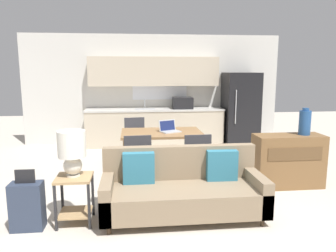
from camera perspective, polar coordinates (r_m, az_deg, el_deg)
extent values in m
plane|color=beige|center=(4.12, 2.06, -16.80)|extent=(20.00, 20.00, 0.00)
cube|color=silver|center=(8.30, -2.51, 6.38)|extent=(6.40, 0.06, 2.70)
cube|color=white|center=(8.27, -1.45, 8.00)|extent=(1.36, 0.01, 0.97)
cube|color=beige|center=(8.07, -2.30, -0.29)|extent=(3.32, 0.62, 0.86)
cube|color=silver|center=(8.01, -2.32, 2.88)|extent=(3.35, 0.65, 0.04)
cube|color=#B2B5B7|center=(7.94, -4.01, 2.97)|extent=(0.48, 0.36, 0.01)
cylinder|color=#B7BABC|center=(8.10, -4.06, 3.94)|extent=(0.02, 0.02, 0.24)
cube|color=beige|center=(8.09, -2.44, 9.48)|extent=(3.16, 0.34, 0.70)
cube|color=black|center=(8.01, 2.54, 4.03)|extent=(0.48, 0.36, 0.28)
cube|color=black|center=(8.35, 12.49, 2.98)|extent=(0.82, 0.74, 1.77)
cylinder|color=silver|center=(7.89, 11.73, 3.27)|extent=(0.02, 0.02, 0.80)
cube|color=olive|center=(5.67, -1.12, -1.22)|extent=(1.38, 0.91, 0.04)
cylinder|color=olive|center=(5.35, -7.52, -6.26)|extent=(0.05, 0.05, 0.74)
cylinder|color=olive|center=(5.47, 5.92, -5.88)|extent=(0.05, 0.05, 0.74)
cylinder|color=olive|center=(6.12, -7.37, -4.21)|extent=(0.05, 0.05, 0.74)
cylinder|color=olive|center=(6.22, 4.39, -3.93)|extent=(0.05, 0.05, 0.74)
cylinder|color=#3D2D1E|center=(3.95, -10.28, -17.36)|extent=(0.05, 0.05, 0.10)
cylinder|color=#3D2D1E|center=(4.22, 16.09, -15.75)|extent=(0.05, 0.05, 0.10)
cylinder|color=#3D2D1E|center=(4.53, -9.72, -13.68)|extent=(0.05, 0.05, 0.10)
cylinder|color=#3D2D1E|center=(4.77, 13.13, -12.57)|extent=(0.05, 0.05, 0.10)
cube|color=#847056|center=(4.19, 2.69, -12.52)|extent=(2.01, 0.80, 0.31)
cube|color=#847056|center=(4.42, 2.04, -8.22)|extent=(2.01, 0.14, 0.75)
cube|color=#847056|center=(4.13, -10.52, -11.96)|extent=(0.14, 0.80, 0.45)
cube|color=#847056|center=(4.40, 15.03, -10.77)|extent=(0.14, 0.80, 0.45)
cube|color=teal|center=(4.21, -5.13, -7.31)|extent=(0.40, 0.12, 0.40)
cube|color=teal|center=(4.37, 9.38, -6.79)|extent=(0.40, 0.13, 0.40)
cube|color=tan|center=(4.11, -16.07, -8.66)|extent=(0.42, 0.42, 0.03)
cube|color=tan|center=(4.26, -15.78, -14.29)|extent=(0.38, 0.38, 0.02)
cube|color=#232326|center=(4.07, -19.02, -13.37)|extent=(0.03, 0.03, 0.55)
cube|color=#232326|center=(4.01, -13.59, -13.49)|extent=(0.03, 0.03, 0.55)
cube|color=#232326|center=(4.42, -17.93, -11.47)|extent=(0.03, 0.03, 0.55)
cube|color=#232326|center=(4.35, -12.95, -11.54)|extent=(0.03, 0.03, 0.55)
cylinder|color=silver|center=(4.12, -16.18, -8.23)|extent=(0.16, 0.16, 0.02)
sphere|color=silver|center=(4.09, -16.26, -6.62)|extent=(0.22, 0.22, 0.22)
cylinder|color=white|center=(4.02, -16.44, -2.98)|extent=(0.33, 0.33, 0.31)
cube|color=brown|center=(5.55, 20.15, -5.70)|extent=(1.08, 0.43, 0.83)
cube|color=brown|center=(5.32, 21.30, -4.57)|extent=(0.86, 0.01, 0.20)
cylinder|color=#234C84|center=(5.54, 22.72, 0.53)|extent=(0.18, 0.18, 0.38)
cylinder|color=#234C84|center=(5.51, 22.87, 2.69)|extent=(0.10, 0.10, 0.04)
cube|color=#38383D|center=(5.09, 4.66, -6.31)|extent=(0.44, 0.44, 0.04)
cube|color=#38383D|center=(4.84, 5.23, -4.15)|extent=(0.40, 0.05, 0.45)
cylinder|color=black|center=(5.35, 6.00, -8.06)|extent=(0.03, 0.03, 0.41)
cylinder|color=black|center=(5.28, 2.38, -8.26)|extent=(0.03, 0.03, 0.41)
cylinder|color=black|center=(5.04, 6.98, -9.22)|extent=(0.03, 0.03, 0.41)
cylinder|color=black|center=(4.96, 3.14, -9.46)|extent=(0.03, 0.03, 0.41)
cube|color=#38383D|center=(5.04, -5.44, -6.47)|extent=(0.45, 0.45, 0.04)
cube|color=#38383D|center=(4.79, -5.29, -4.31)|extent=(0.40, 0.06, 0.45)
cylinder|color=black|center=(5.28, -3.71, -8.25)|extent=(0.03, 0.03, 0.41)
cylinder|color=black|center=(5.26, -7.43, -8.41)|extent=(0.03, 0.03, 0.41)
cylinder|color=black|center=(4.96, -3.25, -9.46)|extent=(0.03, 0.03, 0.41)
cylinder|color=black|center=(4.94, -7.22, -9.63)|extent=(0.03, 0.03, 0.41)
cube|color=#38383D|center=(6.42, -5.64, -2.92)|extent=(0.46, 0.46, 0.04)
cube|color=#38383D|center=(6.57, -5.86, -0.47)|extent=(0.40, 0.07, 0.45)
cylinder|color=black|center=(6.30, -6.98, -5.33)|extent=(0.03, 0.03, 0.41)
cylinder|color=black|center=(6.33, -3.90, -5.19)|extent=(0.03, 0.03, 0.41)
cylinder|color=black|center=(6.63, -7.23, -4.57)|extent=(0.03, 0.03, 0.41)
cylinder|color=black|center=(6.66, -4.30, -4.45)|extent=(0.03, 0.03, 0.41)
cube|color=#B7BABC|center=(5.64, 0.46, -0.98)|extent=(0.38, 0.33, 0.02)
cube|color=#B7BABC|center=(5.72, -0.14, 0.10)|extent=(0.31, 0.18, 0.20)
cube|color=navy|center=(5.71, -0.10, 0.09)|extent=(0.28, 0.15, 0.17)
cube|color=#2D384C|center=(4.23, -23.30, -12.70)|extent=(0.36, 0.22, 0.56)
cube|color=black|center=(4.11, -23.65, -8.04)|extent=(0.22, 0.02, 0.16)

